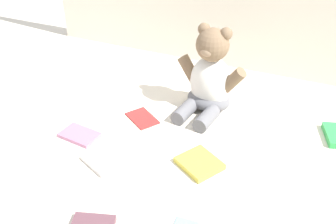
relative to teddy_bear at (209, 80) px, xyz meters
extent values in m
plane|color=silver|center=(-0.08, -0.11, -0.11)|extent=(3.20, 3.20, 0.00)
ellipsoid|color=white|center=(0.00, 0.01, -0.01)|extent=(0.15, 0.12, 0.18)
ellipsoid|color=slate|center=(0.00, 0.00, -0.07)|extent=(0.16, 0.14, 0.06)
sphere|color=#7A6047|center=(0.00, 0.00, 0.12)|extent=(0.11, 0.11, 0.10)
ellipsoid|color=#997C5E|center=(0.00, -0.03, 0.11)|extent=(0.05, 0.04, 0.03)
sphere|color=#7A6047|center=(-0.03, 0.02, 0.16)|extent=(0.04, 0.04, 0.04)
sphere|color=#7A6047|center=(0.04, 0.01, 0.16)|extent=(0.04, 0.04, 0.04)
cylinder|color=#7A6047|center=(-0.07, 0.01, 0.02)|extent=(0.09, 0.05, 0.10)
cylinder|color=#7A6047|center=(0.08, -0.01, 0.02)|extent=(0.09, 0.05, 0.10)
cylinder|color=slate|center=(-0.05, -0.08, -0.08)|extent=(0.06, 0.11, 0.05)
cylinder|color=slate|center=(0.03, -0.09, -0.08)|extent=(0.06, 0.11, 0.05)
cube|color=gold|center=(0.07, -0.28, -0.10)|extent=(0.14, 0.14, 0.02)
cube|color=#B97198|center=(-0.30, -0.30, -0.10)|extent=(0.12, 0.08, 0.01)
cube|color=#8EA6A3|center=(-0.41, -0.47, -0.10)|extent=(0.14, 0.13, 0.02)
cube|color=red|center=(-0.17, -0.14, -0.10)|extent=(0.13, 0.12, 0.01)
cube|color=white|center=(-0.18, -0.38, -0.10)|extent=(0.12, 0.10, 0.01)
camera|label=1|loc=(0.29, -1.01, 0.58)|focal=40.27mm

